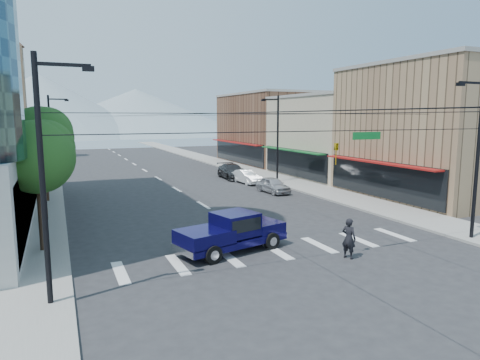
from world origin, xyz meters
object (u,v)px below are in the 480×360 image
(pickup_truck, at_px, (231,232))
(parked_car_far, at_px, (232,171))
(pedestrian, at_px, (349,238))
(parked_car_mid, at_px, (247,177))
(parked_car_near, at_px, (273,185))

(pickup_truck, distance_m, parked_car_far, 26.18)
(pedestrian, height_order, parked_car_far, pedestrian)
(parked_car_mid, relative_size, parked_car_far, 0.76)
(parked_car_near, xyz_separation_m, parked_car_far, (0.00, 9.80, 0.10))
(parked_car_near, bearing_deg, pickup_truck, -128.11)
(parked_car_near, bearing_deg, parked_car_far, 86.43)
(pickup_truck, height_order, parked_car_mid, pickup_truck)
(pedestrian, distance_m, parked_car_near, 18.40)
(pickup_truck, distance_m, pedestrian, 5.82)
(pickup_truck, xyz_separation_m, parked_car_far, (9.93, 24.22, -0.23))
(pickup_truck, xyz_separation_m, pedestrian, (4.83, -3.26, -0.04))
(parked_car_near, distance_m, parked_car_mid, 6.01)
(pedestrian, xyz_separation_m, parked_car_near, (5.10, 17.68, -0.29))
(parked_car_near, bearing_deg, pedestrian, -109.66)
(parked_car_far, bearing_deg, parked_car_near, -86.79)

